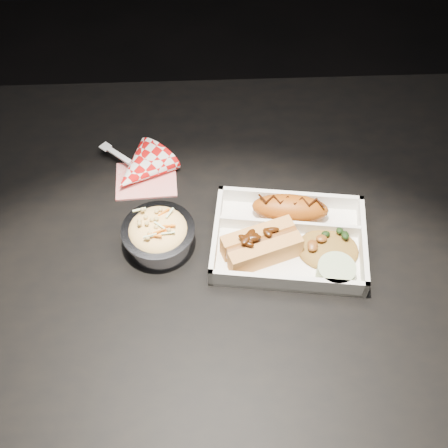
{
  "coord_description": "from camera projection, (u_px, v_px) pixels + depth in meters",
  "views": [
    {
      "loc": [
        0.01,
        -0.58,
        1.52
      ],
      "look_at": [
        0.03,
        -0.04,
        0.81
      ],
      "focal_mm": 45.0,
      "sensor_mm": 36.0,
      "label": 1
    }
  ],
  "objects": [
    {
      "name": "foil_coleslaw_cup",
      "position": [
        159.0,
        234.0,
        0.92
      ],
      "size": [
        0.12,
        0.12,
        0.07
      ],
      "color": "silver",
      "rests_on": "dining_table"
    },
    {
      "name": "napkin_fork",
      "position": [
        140.0,
        170.0,
        1.03
      ],
      "size": [
        0.15,
        0.15,
        0.1
      ],
      "rotation": [
        0.0,
        0.0,
        -0.72
      ],
      "color": "red",
      "rests_on": "dining_table"
    },
    {
      "name": "hotdog",
      "position": [
        261.0,
        245.0,
        0.9
      ],
      "size": [
        0.13,
        0.09,
        0.06
      ],
      "rotation": [
        0.0,
        0.0,
        0.33
      ],
      "color": "#DA934A",
      "rests_on": "food_tray"
    },
    {
      "name": "cupcake_liner",
      "position": [
        336.0,
        272.0,
        0.89
      ],
      "size": [
        0.06,
        0.06,
        0.03
      ],
      "primitive_type": "cylinder",
      "color": "#A9BF90",
      "rests_on": "food_tray"
    },
    {
      "name": "fried_pastry",
      "position": [
        290.0,
        208.0,
        0.95
      ],
      "size": [
        0.14,
        0.07,
        0.05
      ],
      "primitive_type": "ellipsoid",
      "rotation": [
        0.0,
        0.0,
        -0.13
      ],
      "color": "#A14B10",
      "rests_on": "food_tray"
    },
    {
      "name": "fried_rice_mound",
      "position": [
        329.0,
        246.0,
        0.92
      ],
      "size": [
        0.11,
        0.1,
        0.03
      ],
      "primitive_type": "ellipsoid",
      "rotation": [
        0.0,
        0.0,
        -0.13
      ],
      "color": "olive",
      "rests_on": "food_tray"
    },
    {
      "name": "food_tray",
      "position": [
        288.0,
        241.0,
        0.94
      ],
      "size": [
        0.27,
        0.21,
        0.04
      ],
      "rotation": [
        0.0,
        0.0,
        -0.13
      ],
      "color": "white",
      "rests_on": "dining_table"
    },
    {
      "name": "dining_table",
      "position": [
        205.0,
        258.0,
        1.04
      ],
      "size": [
        1.2,
        0.8,
        0.75
      ],
      "color": "black",
      "rests_on": "ground"
    },
    {
      "name": "floor",
      "position": [
        211.0,
        393.0,
        1.58
      ],
      "size": [
        4.0,
        4.0,
        0.05
      ],
      "primitive_type": "cube",
      "color": "black",
      "rests_on": "ground"
    }
  ]
}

